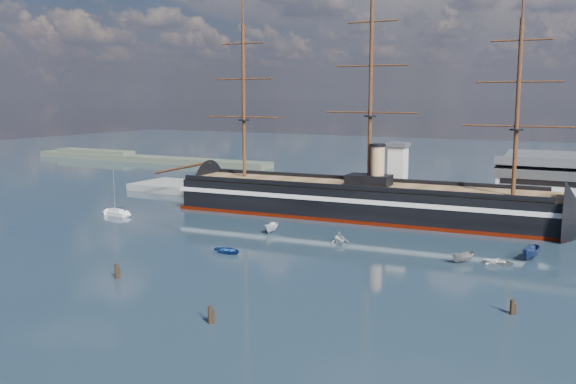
% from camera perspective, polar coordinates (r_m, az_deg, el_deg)
% --- Properties ---
extents(ground, '(600.00, 600.00, 0.00)m').
position_cam_1_polar(ground, '(133.24, 3.85, -3.77)').
color(ground, '#1D2E3E').
rests_on(ground, ground).
extents(quay, '(180.00, 18.00, 2.00)m').
position_cam_1_polar(quay, '(163.16, 12.31, -1.65)').
color(quay, slate).
rests_on(quay, ground).
extents(quay_tower, '(5.00, 5.00, 15.00)m').
position_cam_1_polar(quay_tower, '(160.92, 9.73, 1.79)').
color(quay_tower, silver).
rests_on(quay_tower, ground).
extents(shoreline, '(120.00, 10.00, 4.00)m').
position_cam_1_polar(shoreline, '(288.98, -13.81, 3.01)').
color(shoreline, '#3F4C38').
rests_on(shoreline, ground).
extents(warship, '(113.35, 21.69, 53.94)m').
position_cam_1_polar(warship, '(151.80, 5.86, -0.71)').
color(warship, black).
rests_on(warship, ground).
extents(sailboat, '(7.19, 3.20, 11.11)m').
position_cam_1_polar(sailboat, '(158.76, -15.00, -1.77)').
color(sailboat, silver).
rests_on(sailboat, ground).
extents(motorboat_a, '(6.25, 2.99, 2.40)m').
position_cam_1_polar(motorboat_a, '(134.79, -1.48, -3.61)').
color(motorboat_a, silver).
rests_on(motorboat_a, ground).
extents(motorboat_b, '(1.77, 3.52, 1.58)m').
position_cam_1_polar(motorboat_b, '(117.97, -5.37, -5.43)').
color(motorboat_b, navy).
rests_on(motorboat_b, ground).
extents(motorboat_c, '(5.74, 4.74, 2.22)m').
position_cam_1_polar(motorboat_c, '(115.00, 15.25, -6.07)').
color(motorboat_c, slate).
rests_on(motorboat_c, ground).
extents(motorboat_d, '(6.73, 6.65, 2.42)m').
position_cam_1_polar(motorboat_d, '(125.36, 4.60, -4.57)').
color(motorboat_d, silver).
rests_on(motorboat_d, ground).
extents(motorboat_e, '(1.45, 3.28, 1.50)m').
position_cam_1_polar(motorboat_e, '(115.28, 18.19, -6.17)').
color(motorboat_e, silver).
rests_on(motorboat_e, ground).
extents(motorboat_f, '(7.47, 3.64, 2.86)m').
position_cam_1_polar(motorboat_f, '(120.82, 20.76, -5.62)').
color(motorboat_f, navy).
rests_on(motorboat_f, ground).
extents(piling_near_left, '(0.64, 0.64, 3.09)m').
position_cam_1_polar(piling_near_left, '(105.28, -14.96, -7.42)').
color(piling_near_left, black).
rests_on(piling_near_left, ground).
extents(piling_near_mid, '(0.64, 0.64, 3.01)m').
position_cam_1_polar(piling_near_mid, '(83.26, -6.91, -11.52)').
color(piling_near_mid, black).
rests_on(piling_near_mid, ground).
extents(piling_far_right, '(0.64, 0.64, 2.74)m').
position_cam_1_polar(piling_far_right, '(90.81, 19.28, -10.22)').
color(piling_far_right, black).
rests_on(piling_far_right, ground).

